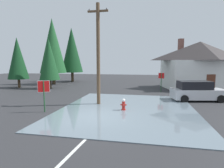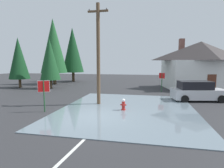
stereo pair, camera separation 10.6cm
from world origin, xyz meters
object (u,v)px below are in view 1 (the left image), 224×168
(pine_tree_tall_left, at_px, (72,50))
(pine_tree_far_center, at_px, (18,58))
(pine_tree_short_left, at_px, (49,59))
(house, at_px, (199,64))
(fire_hydrant, at_px, (124,105))
(stop_sign_near, at_px, (44,90))
(utility_pole, at_px, (98,53))
(parked_car, at_px, (197,91))
(pine_tree_mid_left, at_px, (53,46))
(stop_sign_far, at_px, (161,78))

(pine_tree_tall_left, height_order, pine_tree_far_center, pine_tree_tall_left)
(pine_tree_short_left, bearing_deg, house, 11.64)
(fire_hydrant, xyz_separation_m, pine_tree_short_left, (-10.71, 8.95, 3.31))
(stop_sign_near, xyz_separation_m, pine_tree_short_left, (-5.52, 10.33, 2.21))
(house, height_order, pine_tree_far_center, pine_tree_far_center)
(pine_tree_tall_left, xyz_separation_m, pine_tree_far_center, (-3.75, -8.81, -1.59))
(pine_tree_tall_left, xyz_separation_m, pine_tree_short_left, (0.70, -8.70, -1.74))
(utility_pole, bearing_deg, parked_car, 21.06)
(pine_tree_short_left, xyz_separation_m, pine_tree_far_center, (-4.45, -0.11, 0.15))
(pine_tree_tall_left, distance_m, pine_tree_short_left, 8.90)
(fire_hydrant, distance_m, pine_tree_mid_left, 19.24)
(stop_sign_near, distance_m, house, 19.46)
(fire_hydrant, bearing_deg, pine_tree_short_left, 140.13)
(stop_sign_far, bearing_deg, pine_tree_far_center, 179.59)
(stop_sign_near, distance_m, pine_tree_mid_left, 17.14)
(stop_sign_far, bearing_deg, stop_sign_near, -129.44)
(stop_sign_far, relative_size, pine_tree_mid_left, 0.22)
(pine_tree_mid_left, bearing_deg, parked_car, -25.45)
(stop_sign_near, relative_size, parked_car, 0.46)
(pine_tree_mid_left, bearing_deg, utility_pole, -48.74)
(fire_hydrant, height_order, utility_pole, utility_pole)
(fire_hydrant, distance_m, parked_car, 7.47)
(stop_sign_far, xyz_separation_m, parked_car, (2.77, -4.09, -0.73))
(pine_tree_tall_left, bearing_deg, utility_pole, -60.29)
(pine_tree_mid_left, height_order, pine_tree_short_left, pine_tree_mid_left)
(pine_tree_short_left, height_order, pine_tree_far_center, pine_tree_far_center)
(utility_pole, height_order, parked_car, utility_pole)
(utility_pole, xyz_separation_m, pine_tree_mid_left, (-10.47, 11.93, 1.75))
(stop_sign_far, distance_m, pine_tree_tall_left, 17.49)
(pine_tree_far_center, bearing_deg, utility_pole, -29.49)
(stop_sign_near, relative_size, pine_tree_tall_left, 0.23)
(parked_car, distance_m, pine_tree_short_left, 17.38)
(pine_tree_far_center, bearing_deg, parked_car, -11.35)
(stop_sign_far, xyz_separation_m, pine_tree_tall_left, (-14.52, 8.94, 3.91))
(house, distance_m, pine_tree_short_left, 19.14)
(pine_tree_mid_left, bearing_deg, stop_sign_near, -63.23)
(stop_sign_far, relative_size, house, 0.22)
(pine_tree_mid_left, bearing_deg, pine_tree_far_center, -118.51)
(fire_hydrant, bearing_deg, pine_tree_mid_left, 133.32)
(pine_tree_tall_left, relative_size, pine_tree_mid_left, 0.94)
(utility_pole, distance_m, pine_tree_mid_left, 15.97)
(house, bearing_deg, pine_tree_mid_left, 178.27)
(house, bearing_deg, stop_sign_near, -132.97)
(fire_hydrant, xyz_separation_m, utility_pole, (-2.20, 1.50, 3.65))
(fire_hydrant, height_order, pine_tree_far_center, pine_tree_far_center)
(utility_pole, bearing_deg, fire_hydrant, -34.29)
(stop_sign_near, relative_size, stop_sign_far, 0.97)
(parked_car, bearing_deg, pine_tree_mid_left, 154.55)
(house, xyz_separation_m, pine_tree_short_left, (-18.74, -3.86, 0.63))
(fire_hydrant, xyz_separation_m, pine_tree_far_center, (-15.16, 8.83, 3.46))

